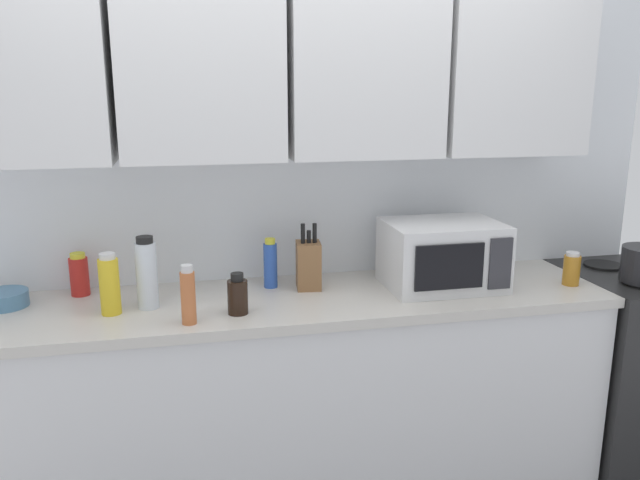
% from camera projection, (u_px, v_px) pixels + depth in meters
% --- Properties ---
extents(wall_back_with_cabinets, '(3.50, 0.38, 2.60)m').
position_uv_depth(wall_back_with_cabinets, '(281.00, 125.00, 2.64)').
color(wall_back_with_cabinets, white).
rests_on(wall_back_with_cabinets, ground_plane).
extents(counter_run, '(2.63, 0.63, 0.90)m').
position_uv_depth(counter_run, '(293.00, 397.00, 2.69)').
color(counter_run, silver).
rests_on(counter_run, ground_plane).
extents(microwave, '(0.48, 0.37, 0.28)m').
position_uv_depth(microwave, '(442.00, 255.00, 2.69)').
color(microwave, silver).
rests_on(microwave, counter_run).
extents(knife_block, '(0.11, 0.13, 0.28)m').
position_uv_depth(knife_block, '(308.00, 264.00, 2.67)').
color(knife_block, brown).
rests_on(knife_block, counter_run).
extents(bottle_soy_dark, '(0.08, 0.08, 0.16)m').
position_uv_depth(bottle_soy_dark, '(238.00, 296.00, 2.37)').
color(bottle_soy_dark, black).
rests_on(bottle_soy_dark, counter_run).
extents(bottle_clear_tall, '(0.08, 0.08, 0.28)m').
position_uv_depth(bottle_clear_tall, '(147.00, 274.00, 2.42)').
color(bottle_clear_tall, silver).
rests_on(bottle_clear_tall, counter_run).
extents(bottle_red_sauce, '(0.08, 0.08, 0.18)m').
position_uv_depth(bottle_red_sauce, '(79.00, 275.00, 2.58)').
color(bottle_red_sauce, red).
rests_on(bottle_red_sauce, counter_run).
extents(bottle_amber_vinegar, '(0.07, 0.07, 0.15)m').
position_uv_depth(bottle_amber_vinegar, '(572.00, 269.00, 2.72)').
color(bottle_amber_vinegar, '#AD701E').
rests_on(bottle_amber_vinegar, counter_run).
extents(bottle_blue_cleaner, '(0.06, 0.06, 0.21)m').
position_uv_depth(bottle_blue_cleaner, '(270.00, 264.00, 2.68)').
color(bottle_blue_cleaner, '#2D56B7').
rests_on(bottle_blue_cleaner, counter_run).
extents(bottle_yellow_mustard, '(0.07, 0.07, 0.24)m').
position_uv_depth(bottle_yellow_mustard, '(109.00, 285.00, 2.36)').
color(bottle_yellow_mustard, gold).
rests_on(bottle_yellow_mustard, counter_run).
extents(bottle_spice_jar, '(0.05, 0.05, 0.22)m').
position_uv_depth(bottle_spice_jar, '(188.00, 296.00, 2.26)').
color(bottle_spice_jar, '#BC6638').
rests_on(bottle_spice_jar, counter_run).
extents(bowl_ceramic_small, '(0.18, 0.18, 0.06)m').
position_uv_depth(bowl_ceramic_small, '(4.00, 299.00, 2.46)').
color(bowl_ceramic_small, teal).
rests_on(bowl_ceramic_small, counter_run).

